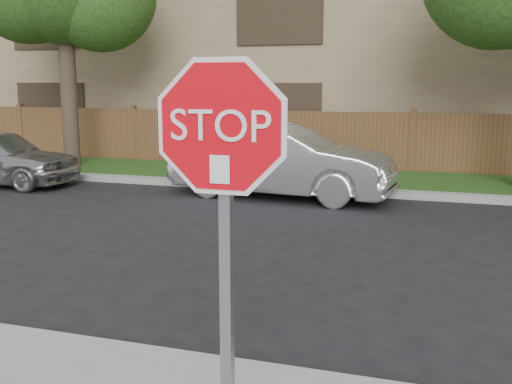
% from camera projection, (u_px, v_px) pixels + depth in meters
% --- Properties ---
extents(ground, '(90.00, 90.00, 0.00)m').
position_uv_depth(ground, '(324.00, 382.00, 4.82)').
color(ground, black).
rests_on(ground, ground).
extents(far_curb, '(70.00, 0.30, 0.15)m').
position_uv_depth(far_curb, '(401.00, 194.00, 12.44)').
color(far_curb, gray).
rests_on(far_curb, ground).
extents(grass_strip, '(70.00, 3.00, 0.12)m').
position_uv_depth(grass_strip, '(406.00, 182.00, 13.99)').
color(grass_strip, '#1E4714').
rests_on(grass_strip, ground).
extents(fence, '(70.00, 0.12, 1.60)m').
position_uv_depth(fence, '(412.00, 144.00, 15.35)').
color(fence, brown).
rests_on(fence, ground).
extents(apartment_building, '(35.20, 9.20, 7.20)m').
position_uv_depth(apartment_building, '(426.00, 47.00, 20.10)').
color(apartment_building, '#887054').
rests_on(apartment_building, ground).
extents(stop_sign, '(1.01, 0.13, 2.55)m').
position_uv_depth(stop_sign, '(223.00, 187.00, 3.18)').
color(stop_sign, gray).
rests_on(stop_sign, sidewalk_near).
extents(sedan_left, '(4.74, 2.02, 1.52)m').
position_uv_depth(sedan_left, '(282.00, 161.00, 12.41)').
color(sedan_left, silver).
rests_on(sedan_left, ground).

